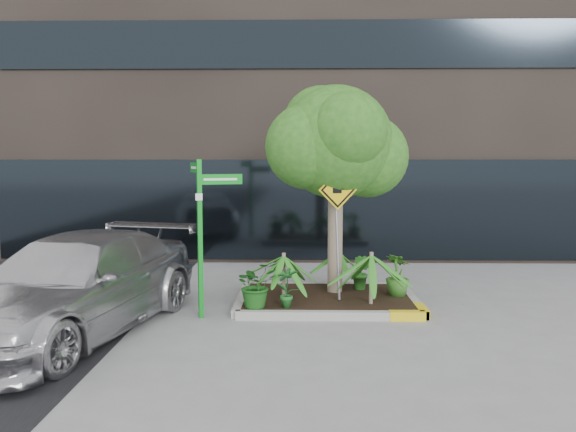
{
  "coord_description": "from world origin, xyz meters",
  "views": [
    {
      "loc": [
        -0.34,
        -10.06,
        2.69
      ],
      "look_at": [
        -0.53,
        0.2,
        1.66
      ],
      "focal_mm": 35.0,
      "sensor_mm": 36.0,
      "label": 1
    }
  ],
  "objects_px": {
    "tree": "(336,142)",
    "cattle_sign": "(338,212)",
    "parked_car": "(75,285)",
    "street_sign_post": "(202,220)"
  },
  "relations": [
    {
      "from": "tree",
      "to": "street_sign_post",
      "type": "distance_m",
      "value": 3.0
    },
    {
      "from": "parked_car",
      "to": "street_sign_post",
      "type": "relative_size",
      "value": 1.94
    },
    {
      "from": "street_sign_post",
      "to": "parked_car",
      "type": "bearing_deg",
      "value": -173.53
    },
    {
      "from": "parked_car",
      "to": "tree",
      "type": "bearing_deg",
      "value": 42.01
    },
    {
      "from": "tree",
      "to": "cattle_sign",
      "type": "xyz_separation_m",
      "value": [
        0.0,
        -0.61,
        -1.27
      ]
    },
    {
      "from": "tree",
      "to": "parked_car",
      "type": "relative_size",
      "value": 0.79
    },
    {
      "from": "parked_car",
      "to": "street_sign_post",
      "type": "height_order",
      "value": "street_sign_post"
    },
    {
      "from": "street_sign_post",
      "to": "cattle_sign",
      "type": "bearing_deg",
      "value": -4.47
    },
    {
      "from": "tree",
      "to": "parked_car",
      "type": "height_order",
      "value": "tree"
    },
    {
      "from": "parked_car",
      "to": "cattle_sign",
      "type": "bearing_deg",
      "value": 35.15
    }
  ]
}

